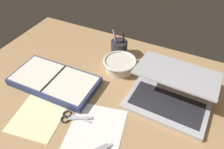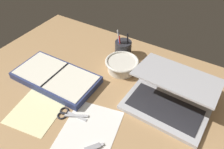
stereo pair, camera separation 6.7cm
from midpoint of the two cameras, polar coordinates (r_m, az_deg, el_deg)
The scene contains 9 objects.
desk_top at distance 100.47cm, azimuth -4.65°, elevation -6.21°, with size 140.00×100.00×2.00cm, color tan.
laptop at distance 96.30cm, azimuth 13.05°, elevation -5.03°, with size 35.86×31.41×13.64cm.
bowl at distance 110.77cm, azimuth 0.32°, elevation 2.67°, with size 17.10×17.10×6.09cm.
pen_cup at distance 119.97cm, azimuth 0.24°, elevation 6.87°, with size 8.94×8.94×16.06cm.
planner at distance 108.34cm, azimuth -16.54°, elevation -1.67°, with size 41.17×21.77×3.88cm.
scissors at distance 94.09cm, azimuth -13.07°, elevation -10.86°, with size 13.06×7.79×0.80cm.
paper_sheet_front at distance 88.47cm, azimuth -6.72°, elevation -14.87°, with size 21.04×26.15×0.16cm, color white.
paper_sheet_beside_planner at distance 99.33cm, azimuth -19.92°, elevation -9.35°, with size 19.80×25.56×0.16cm, color #F4EFB2.
usb_drive at distance 84.17cm, azimuth -5.19°, elevation -18.87°, with size 5.59×6.73×1.00cm.
Camera 1 is at (33.45, -57.74, 75.97)cm, focal length 35.00 mm.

